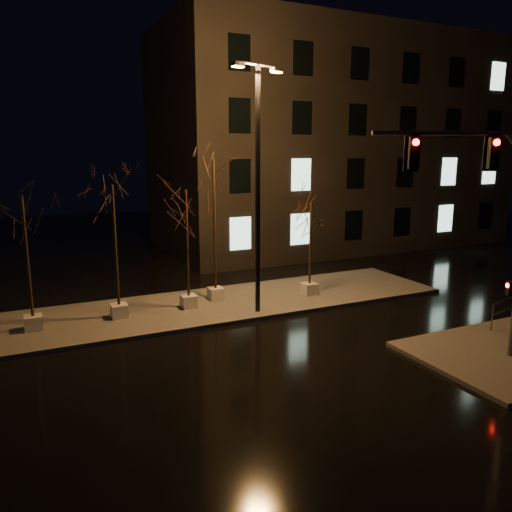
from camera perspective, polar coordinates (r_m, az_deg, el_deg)
ground at (r=17.43m, az=2.07°, el=-11.21°), size 90.00×90.00×0.00m
median at (r=22.57m, az=-4.99°, el=-5.63°), size 22.00×5.00×0.15m
building at (r=38.71m, az=8.45°, el=12.64°), size 25.00×12.00×15.00m
tree_0 at (r=20.21m, az=-24.96°, el=3.07°), size 1.80×1.80×5.25m
tree_1 at (r=20.54m, az=-15.95°, el=4.49°), size 1.80×1.80×5.55m
tree_2 at (r=21.29m, az=-7.95°, el=4.45°), size 1.80×1.80×5.25m
tree_3 at (r=22.30m, az=-4.83°, el=7.43°), size 1.80×1.80×6.58m
tree_4 at (r=23.35m, az=6.28°, el=3.68°), size 1.80×1.80×4.48m
traffic_signal_mast at (r=17.27m, az=25.20°, el=4.44°), size 5.62×2.15×7.28m
streetlight_main at (r=20.42m, az=0.21°, el=9.35°), size 2.48×0.96×10.04m
guard_rail_a at (r=22.05m, az=26.80°, el=-5.23°), size 2.38×0.62×1.06m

